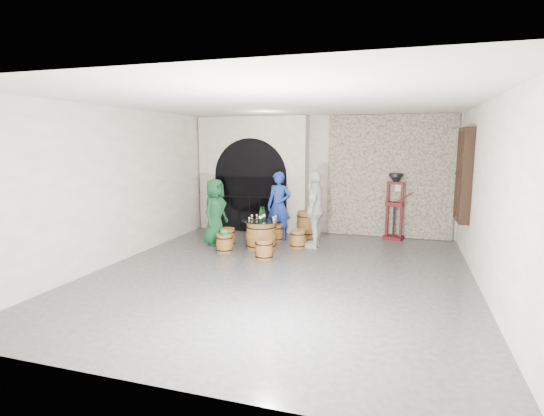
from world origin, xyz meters
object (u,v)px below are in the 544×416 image
(barrel_stool_near_right, at_px, (264,249))
(person_green, at_px, (215,212))
(person_blue, at_px, (279,206))
(corking_press, at_px, (395,201))
(barrel_stool_left, at_px, (227,237))
(wine_bottle_center, at_px, (261,216))
(wine_bottle_left, at_px, (262,214))
(person_white, at_px, (315,209))
(barrel_table, at_px, (261,235))
(barrel_stool_near_left, at_px, (225,243))
(side_barrel, at_px, (306,224))
(wine_bottle_right, at_px, (264,214))
(barrel_stool_far, at_px, (276,233))
(barrel_stool_right, at_px, (298,239))

(barrel_stool_near_right, distance_m, person_green, 1.87)
(person_blue, relative_size, corking_press, 1.03)
(barrel_stool_left, distance_m, wine_bottle_center, 1.10)
(person_blue, relative_size, wine_bottle_left, 5.38)
(person_blue, xyz_separation_m, person_white, (1.05, -0.55, 0.05))
(barrel_table, bearing_deg, barrel_stool_near_left, -142.50)
(barrel_table, distance_m, person_green, 1.29)
(wine_bottle_center, relative_size, side_barrel, 0.47)
(person_white, bearing_deg, wine_bottle_right, -69.92)
(side_barrel, xyz_separation_m, corking_press, (2.22, 0.41, 0.65))
(barrel_stool_left, bearing_deg, wine_bottle_left, 1.54)
(wine_bottle_center, distance_m, corking_press, 3.59)
(barrel_table, height_order, barrel_stool_far, barrel_table)
(barrel_stool_right, xyz_separation_m, side_barrel, (-0.08, 1.20, 0.13))
(person_white, distance_m, wine_bottle_left, 1.26)
(person_green, distance_m, person_white, 2.41)
(wine_bottle_right, xyz_separation_m, side_barrel, (0.70, 1.45, -0.47))
(barrel_table, distance_m, person_blue, 1.21)
(barrel_stool_near_right, relative_size, person_white, 0.23)
(barrel_stool_right, bearing_deg, corking_press, 36.82)
(barrel_stool_far, bearing_deg, barrel_stool_left, -139.58)
(person_blue, bearing_deg, barrel_stool_far, -87.31)
(barrel_table, distance_m, wine_bottle_right, 0.49)
(barrel_stool_near_left, height_order, wine_bottle_right, wine_bottle_right)
(barrel_stool_left, relative_size, side_barrel, 0.62)
(wine_bottle_center, distance_m, side_barrel, 1.88)
(barrel_table, distance_m, barrel_stool_near_left, 0.89)
(barrel_stool_far, distance_m, corking_press, 3.15)
(barrel_stool_far, xyz_separation_m, wine_bottle_center, (-0.07, -0.99, 0.60))
(barrel_stool_near_right, distance_m, person_blue, 2.01)
(barrel_stool_near_right, bearing_deg, wine_bottle_right, 109.07)
(barrel_stool_left, height_order, barrel_stool_near_right, same)
(barrel_stool_far, height_order, person_white, person_white)
(barrel_stool_far, distance_m, person_green, 1.64)
(barrel_table, bearing_deg, person_green, 177.11)
(barrel_stool_right, xyz_separation_m, person_white, (0.36, 0.16, 0.71))
(person_blue, distance_m, wine_bottle_center, 1.19)
(barrel_stool_left, xyz_separation_m, barrel_stool_near_left, (0.18, -0.58, 0.00))
(side_barrel, bearing_deg, person_green, -142.11)
(corking_press, bearing_deg, barrel_stool_right, -131.34)
(person_green, bearing_deg, barrel_stool_near_right, -111.55)
(person_white, bearing_deg, person_green, -78.58)
(barrel_stool_right, relative_size, wine_bottle_right, 1.31)
(barrel_stool_left, bearing_deg, person_blue, 45.90)
(barrel_stool_near_right, bearing_deg, wine_bottle_left, 111.94)
(barrel_stool_near_left, bearing_deg, wine_bottle_left, 41.06)
(barrel_stool_left, distance_m, side_barrel, 2.22)
(person_blue, distance_m, wine_bottle_left, 1.02)
(barrel_stool_left, bearing_deg, barrel_stool_right, 10.65)
(side_barrel, height_order, corking_press, corking_press)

